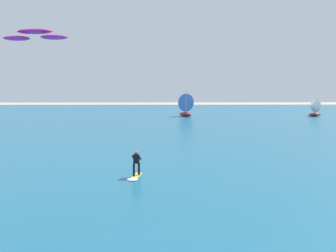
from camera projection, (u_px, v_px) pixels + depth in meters
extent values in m
cube|color=#1E607F|center=(171.00, 122.00, 56.24)|extent=(160.00, 90.00, 0.10)
cube|color=yellow|center=(136.00, 176.00, 23.16)|extent=(0.71, 1.46, 0.05)
cylinder|color=black|center=(134.00, 170.00, 22.96)|extent=(0.14, 0.14, 0.80)
cylinder|color=black|center=(139.00, 169.00, 23.26)|extent=(0.14, 0.14, 0.80)
cube|color=black|center=(136.00, 159.00, 23.03)|extent=(0.40, 0.29, 0.60)
sphere|color=#9E7051|center=(136.00, 153.00, 22.98)|extent=(0.22, 0.22, 0.22)
cylinder|color=black|center=(133.00, 158.00, 23.14)|extent=(0.19, 0.51, 0.39)
cylinder|color=black|center=(140.00, 158.00, 23.06)|extent=(0.19, 0.51, 0.39)
ellipsoid|color=white|center=(132.00, 179.00, 22.23)|extent=(0.80, 0.73, 0.08)
ellipsoid|color=#B21999|center=(35.00, 31.00, 28.18)|extent=(3.22, 2.35, 0.34)
ellipsoid|color=#B21999|center=(17.00, 38.00, 28.58)|extent=(2.47, 2.18, 0.34)
ellipsoid|color=#B21999|center=(54.00, 37.00, 27.89)|extent=(2.47, 2.18, 0.34)
ellipsoid|color=maroon|center=(185.00, 114.00, 65.56)|extent=(2.89, 4.10, 0.73)
cylinder|color=silver|center=(186.00, 102.00, 65.12)|extent=(0.12, 0.12, 3.91)
cone|color=#3F72CC|center=(184.00, 102.00, 65.91)|extent=(3.70, 2.95, 3.28)
ellipsoid|color=maroon|center=(315.00, 114.00, 65.96)|extent=(3.10, 2.12, 0.55)
cylinder|color=silver|center=(316.00, 105.00, 65.81)|extent=(0.09, 0.09, 2.94)
cone|color=white|center=(313.00, 106.00, 65.56)|extent=(2.18, 2.78, 2.47)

